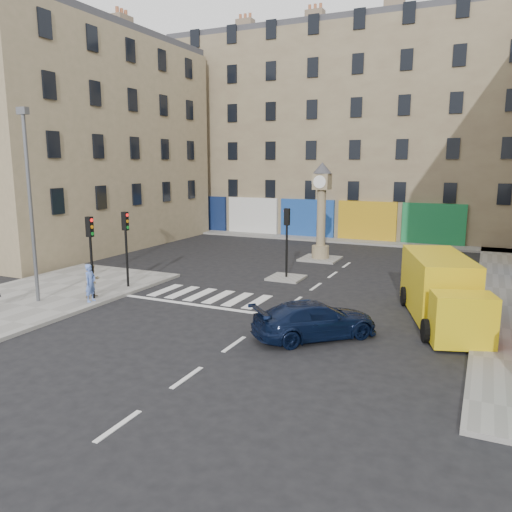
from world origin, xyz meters
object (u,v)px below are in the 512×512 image
Objects in this scene: clock_pillar at (321,205)px; navy_sedan at (315,320)px; traffic_light_left_near at (91,244)px; lamp_post at (30,196)px; traffic_light_left_far at (126,237)px; traffic_light_island at (287,231)px; pedestrian_tan at (93,280)px; yellow_van at (441,290)px; pedestrian_blue at (90,283)px.

clock_pillar is 1.34× the size of navy_sedan.
lamp_post is (-1.90, -1.40, 2.17)m from traffic_light_left_near.
lamp_post reaches higher than clock_pillar.
traffic_light_left_far is 8.30m from traffic_light_island.
clock_pillar is 3.92× the size of pedestrian_tan.
traffic_light_island reaches higher than pedestrian_tan.
pedestrian_tan is at bearing 40.19° from lamp_post.
lamp_post reaches higher than traffic_light_left_near.
traffic_light_left_far is at bearing -139.40° from traffic_light_island.
traffic_light_left_near is 15.00m from yellow_van.
yellow_van is (14.48, 3.66, -1.37)m from traffic_light_left_near.
traffic_light_island is at bearing -36.89° from pedestrian_tan.
pedestrian_blue is 0.72m from pedestrian_tan.
traffic_light_left_near is 10.78m from navy_sedan.
pedestrian_tan is at bearing -129.82° from traffic_light_island.
traffic_light_left_near is 0.81× the size of navy_sedan.
clock_pillar reaches higher than pedestrian_blue.
lamp_post is (-8.20, -9.20, 2.20)m from traffic_light_island.
pedestrian_blue reaches higher than navy_sedan.
navy_sedan is at bearing -89.52° from pedestrian_tan.
pedestrian_tan is (-6.41, -13.69, -2.62)m from clock_pillar.
navy_sedan is (12.50, 1.05, -4.13)m from lamp_post.
traffic_light_island is at bearing 40.60° from traffic_light_left_far.
yellow_van is at bearing -73.37° from pedestrian_tan.
pedestrian_blue is (-14.18, -4.14, -0.26)m from yellow_van.
yellow_van is (3.88, 4.01, 0.59)m from navy_sedan.
clock_pillar is 15.69m from pedestrian_blue.
yellow_van is at bearing 14.20° from traffic_light_left_near.
traffic_light_island is at bearing 135.63° from yellow_van.
pedestrian_blue is (0.30, -2.87, -1.63)m from traffic_light_left_far.
yellow_van is 4.63× the size of pedestrian_tan.
navy_sedan is 5.62m from yellow_van.
pedestrian_blue is at bearing -112.81° from clock_pillar.
clock_pillar is at bearing -28.02° from navy_sedan.
yellow_van reaches higher than pedestrian_tan.
traffic_light_left_far is 1.00× the size of traffic_light_island.
traffic_light_left_far is 13.05m from clock_pillar.
clock_pillar reaches higher than traffic_light_island.
traffic_light_island is 9.41m from navy_sedan.
traffic_light_left_far reaches higher than pedestrian_tan.
traffic_light_island is 0.51× the size of yellow_van.
yellow_van is 4.30× the size of pedestrian_blue.
pedestrian_blue is at bearing -125.95° from traffic_light_island.
pedestrian_tan is (-0.11, -2.29, -1.69)m from traffic_light_left_far.
traffic_light_left_near is 15.19m from clock_pillar.
pedestrian_tan is at bearing 135.65° from traffic_light_left_near.
navy_sedan is (4.30, -8.15, -1.93)m from traffic_light_island.
lamp_post is at bearing 179.62° from yellow_van.
clock_pillar is 15.06m from navy_sedan.
lamp_post reaches higher than yellow_van.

